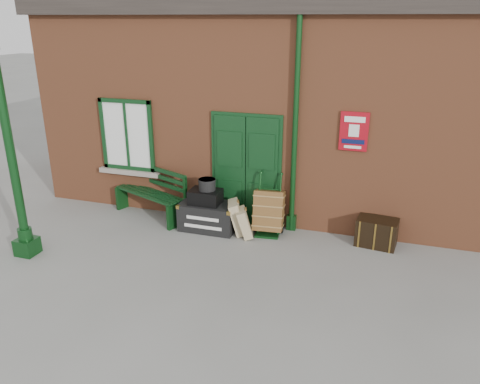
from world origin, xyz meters
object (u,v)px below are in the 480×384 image
at_px(houdini_trunk, 208,216).
at_px(porter_trolley, 269,211).
at_px(dark_trunk, 377,232).
at_px(bench, 153,191).

distance_m(houdini_trunk, porter_trolley, 1.20).
relative_size(houdini_trunk, dark_trunk, 1.53).
bearing_deg(porter_trolley, dark_trunk, -3.53).
bearing_deg(bench, houdini_trunk, 9.26).
relative_size(bench, houdini_trunk, 1.63).
bearing_deg(porter_trolley, bench, 171.96).
distance_m(porter_trolley, dark_trunk, 2.04).
bearing_deg(dark_trunk, bench, -173.11).
bearing_deg(houdini_trunk, bench, 166.78).
distance_m(bench, houdini_trunk, 1.43).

